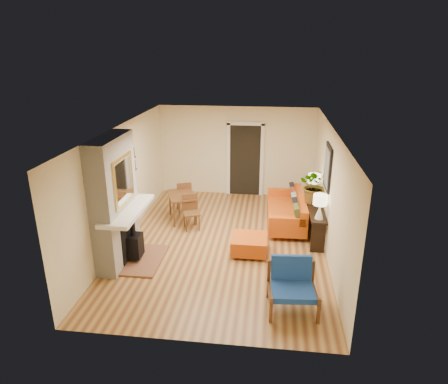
% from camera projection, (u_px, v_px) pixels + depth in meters
% --- Properties ---
extents(room_shell, '(6.50, 6.50, 6.50)m').
position_uv_depth(room_shell, '(256.00, 160.00, 10.99)').
color(room_shell, '#BB8C48').
rests_on(room_shell, ground).
extents(fireplace, '(1.09, 1.68, 2.60)m').
position_uv_depth(fireplace, '(117.00, 204.00, 7.91)').
color(fireplace, white).
rests_on(fireplace, ground).
extents(sofa, '(0.94, 2.07, 0.81)m').
position_uv_depth(sofa, '(289.00, 211.00, 9.87)').
color(sofa, silver).
rests_on(sofa, ground).
extents(ottoman, '(0.74, 0.74, 0.38)m').
position_uv_depth(ottoman, '(249.00, 244.00, 8.52)').
color(ottoman, silver).
rests_on(ottoman, ground).
extents(blue_chair, '(0.87, 0.85, 0.85)m').
position_uv_depth(blue_chair, '(292.00, 282.00, 6.70)').
color(blue_chair, brown).
rests_on(blue_chair, ground).
extents(dining_table, '(1.05, 1.59, 0.85)m').
position_uv_depth(dining_table, '(184.00, 199.00, 10.05)').
color(dining_table, brown).
rests_on(dining_table, ground).
extents(console_table, '(0.34, 1.85, 0.72)m').
position_uv_depth(console_table, '(315.00, 212.00, 9.21)').
color(console_table, black).
rests_on(console_table, ground).
extents(lamp_near, '(0.30, 0.30, 0.54)m').
position_uv_depth(lamp_near, '(320.00, 204.00, 8.40)').
color(lamp_near, white).
rests_on(lamp_near, console_table).
extents(lamp_far, '(0.30, 0.30, 0.54)m').
position_uv_depth(lamp_far, '(314.00, 182.00, 9.75)').
color(lamp_far, white).
rests_on(lamp_far, console_table).
extents(houseplant, '(0.83, 0.73, 0.86)m').
position_uv_depth(houseplant, '(316.00, 185.00, 9.23)').
color(houseplant, '#1E5919').
rests_on(houseplant, console_table).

